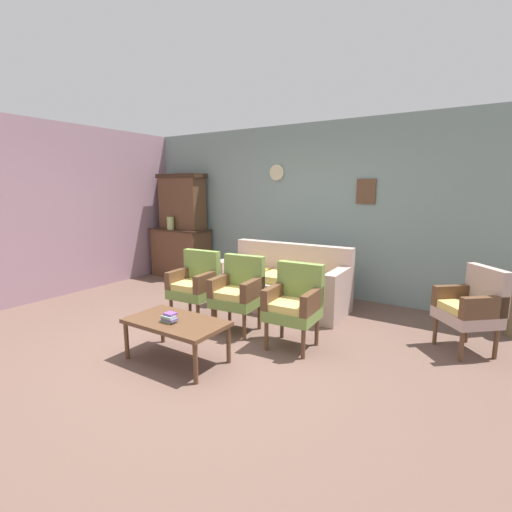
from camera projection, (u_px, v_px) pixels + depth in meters
ground_plane at (206, 346)px, 4.07m from camera, size 7.68×7.68×0.00m
wall_back_with_decor at (310, 210)px, 6.00m from camera, size 6.40×0.09×2.70m
wall_left_side at (37, 212)px, 5.55m from camera, size 0.06×5.20×2.70m
side_cabinet at (181, 253)px, 7.19m from camera, size 1.16×0.55×0.93m
cabinet_upper_hutch at (182, 201)px, 7.08m from camera, size 0.99×0.38×1.03m
vase_on_cabinet at (170, 223)px, 6.98m from camera, size 0.13×0.13×0.24m
floral_couch at (283, 285)px, 5.32m from camera, size 1.84×0.86×0.90m
armchair_near_couch_end at (195, 283)px, 4.79m from camera, size 0.56×0.53×0.90m
armchair_by_doorway at (238, 290)px, 4.44m from camera, size 0.57×0.54×0.90m
armchair_row_middle at (294, 302)px, 3.98m from camera, size 0.55×0.52×0.90m
wingback_chair_by_fireplace at (472, 306)px, 3.86m from camera, size 0.71×0.71×0.90m
coffee_table at (176, 325)px, 3.66m from camera, size 1.00×0.56×0.42m
book_stack_on_table at (169, 318)px, 3.60m from camera, size 0.17×0.11×0.09m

